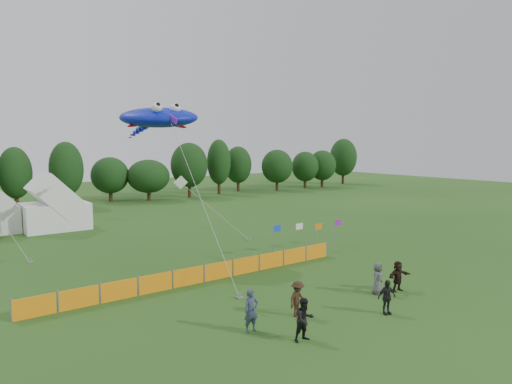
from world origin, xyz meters
TOP-DOWN VIEW (x-y plane):
  - ground at (0.00, 0.00)m, footprint 160.00×160.00m
  - treeline at (1.61, 44.93)m, footprint 104.57×8.78m
  - tent_right at (-5.70, 29.73)m, footprint 5.69×4.56m
  - barrier_fence at (-2.74, 7.39)m, footprint 19.90×0.06m
  - flag_row at (7.10, 9.31)m, footprint 6.73×0.22m
  - spectator_a at (-4.63, 0.10)m, footprint 0.72×0.50m
  - spectator_b at (-3.40, -1.90)m, footprint 0.93×0.76m
  - spectator_c at (-1.87, 0.23)m, footprint 1.20×0.85m
  - spectator_d at (1.68, -2.06)m, footprint 1.04×0.64m
  - spectator_e at (3.66, 0.06)m, footprint 0.98×0.81m
  - spectator_f at (4.93, -0.30)m, footprint 1.59×0.66m
  - stingray_kite at (-2.19, 14.49)m, footprint 6.62×17.50m
  - small_kite_white at (5.31, 22.90)m, footprint 1.75×10.69m

SIDE VIEW (x-z plane):
  - ground at x=0.00m, z-range 0.00..0.00m
  - barrier_fence at x=-2.74m, z-range 0.00..1.00m
  - spectator_d at x=1.68m, z-range 0.00..1.65m
  - spectator_f at x=4.93m, z-range 0.00..1.66m
  - spectator_c at x=-1.87m, z-range 0.00..1.69m
  - spectator_e at x=3.66m, z-range 0.00..1.72m
  - spectator_b at x=-3.40m, z-range 0.00..1.79m
  - spectator_a at x=-4.63m, z-range 0.00..1.86m
  - flag_row at x=7.10m, z-range 0.31..2.57m
  - tent_right at x=-5.70m, z-range 0.02..4.04m
  - small_kite_white at x=5.31m, z-range 0.74..5.56m
  - treeline at x=1.61m, z-range 0.00..8.36m
  - stingray_kite at x=-2.19m, z-range 4.37..15.07m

